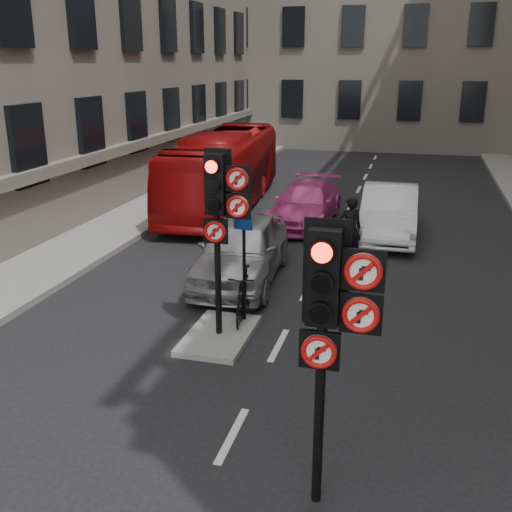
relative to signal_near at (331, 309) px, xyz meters
The scene contains 11 objects.
pavement_left 14.24m from the signal_near, 128.28° to the left, with size 3.00×50.00×0.16m, color gray.
centre_island 5.44m from the signal_near, 123.83° to the left, with size 1.20×2.00×0.12m, color gray.
signal_near is the anchor object (origin of this frame).
signal_far 4.77m from the signal_near, 123.02° to the left, with size 0.91×0.40×3.58m.
car_silver 8.16m from the signal_near, 113.61° to the left, with size 1.87×4.65×1.59m, color #9E9FA5.
car_white 12.30m from the signal_near, 89.58° to the left, with size 1.63×4.68×1.54m, color white.
car_pink 13.42m from the signal_near, 101.60° to the left, with size 1.88×4.62×1.34m, color #CF3D8F.
bus_red 15.79m from the signal_near, 112.34° to the left, with size 2.31×9.88×2.75m, color #950A0C.
motorcycle 5.94m from the signal_near, 116.21° to the left, with size 0.52×1.84×1.10m, color black.
motorcyclist 9.77m from the signal_near, 94.83° to the left, with size 0.64×0.42×1.75m, color black.
info_sign 5.40m from the signal_near, 116.73° to the left, with size 0.39×0.14×2.24m.
Camera 1 is at (2.27, -5.11, 5.20)m, focal length 42.00 mm.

